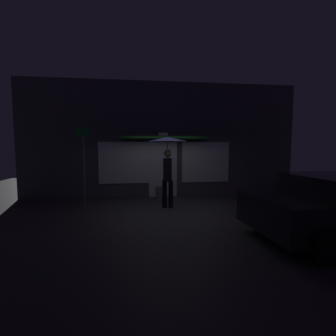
# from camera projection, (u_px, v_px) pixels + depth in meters

# --- Properties ---
(ground_plane) EXTENTS (18.00, 18.00, 0.00)m
(ground_plane) POSITION_uv_depth(u_px,v_px,m) (170.00, 211.00, 7.13)
(ground_plane) COLOR #38353A
(building_facade) EXTENTS (10.80, 1.00, 4.46)m
(building_facade) POSITION_uv_depth(u_px,v_px,m) (162.00, 140.00, 9.26)
(building_facade) COLOR #4C4C56
(building_facade) RESTS_ON ground
(person_with_umbrella) EXTENTS (1.29, 1.29, 2.26)m
(person_with_umbrella) POSITION_uv_depth(u_px,v_px,m) (168.00, 153.00, 7.39)
(person_with_umbrella) COLOR black
(person_with_umbrella) RESTS_ON ground
(street_sign_post) EXTENTS (0.40, 0.07, 2.68)m
(street_sign_post) POSITION_uv_depth(u_px,v_px,m) (84.00, 160.00, 7.65)
(street_sign_post) COLOR #595B60
(street_sign_post) RESTS_ON ground
(sidewalk_bollard) EXTENTS (0.24, 0.24, 0.50)m
(sidewalk_bollard) POSITION_uv_depth(u_px,v_px,m) (159.00, 193.00, 8.71)
(sidewalk_bollard) COLOR slate
(sidewalk_bollard) RESTS_ON ground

